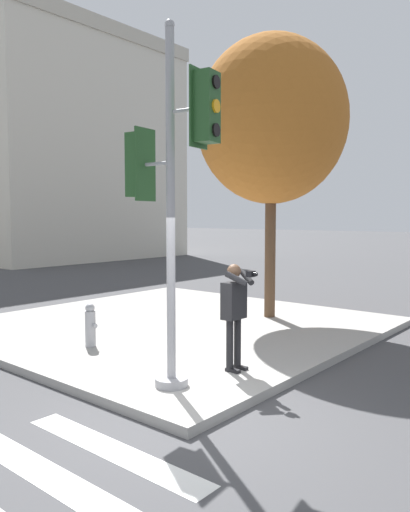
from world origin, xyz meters
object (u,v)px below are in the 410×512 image
object	(u,v)px
person_photographer	(235,307)
fire_hydrant	(90,325)
traffic_signal_pole	(171,182)
street_tree	(271,121)

from	to	relation	value
person_photographer	fire_hydrant	size ratio (longest dim) A/B	2.07
traffic_signal_pole	person_photographer	world-z (taller)	traffic_signal_pole
traffic_signal_pole	fire_hydrant	distance (m)	3.63
street_tree	fire_hydrant	bearing A→B (deg)	166.91
fire_hydrant	street_tree	bearing A→B (deg)	-13.09
person_photographer	fire_hydrant	distance (m)	2.98
traffic_signal_pole	fire_hydrant	world-z (taller)	traffic_signal_pole
person_photographer	fire_hydrant	world-z (taller)	person_photographer
traffic_signal_pole	street_tree	bearing A→B (deg)	17.52
traffic_signal_pole	street_tree	distance (m)	5.54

